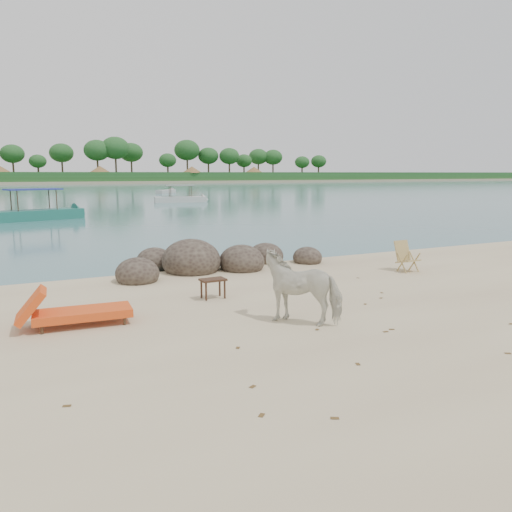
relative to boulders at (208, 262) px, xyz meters
The scene contains 12 objects.
water 84.27m from the boulders, 90.26° to the left, with size 400.00×400.00×0.00m, color #3C7279.
far_shore 164.26m from the boulders, 90.13° to the left, with size 420.00×90.00×1.40m, color tan.
far_scenery 131.00m from the boulders, 90.16° to the left, with size 420.00×18.00×9.50m.
boulders is the anchor object (origin of this frame).
cow 5.58m from the boulders, 92.03° to the right, with size 0.72×1.57×1.33m, color silver.
side_table 3.44m from the boulders, 108.71° to the right, with size 0.55×0.36×0.45m, color black, non-canonical shape.
lounge_chair 5.65m from the boulders, 134.49° to the right, with size 2.15×0.75×0.64m, color #E3511A, non-canonical shape.
deck_chair 5.72m from the boulders, 29.29° to the right, with size 0.55×0.60×0.86m, color tan, non-canonical shape.
boat_near 20.26m from the boulders, 100.61° to the left, with size 6.36×1.43×3.09m, color #1F695B, non-canonical shape.
boat_mid 35.69m from the boulders, 73.64° to the left, with size 5.61×1.26×2.74m, color beige, non-canonical shape.
boat_far 59.13m from the boulders, 75.13° to the left, with size 4.84×1.09×0.56m, color #B9B8B4, non-canonical shape.
dead_leaves 6.50m from the boulders, 90.93° to the right, with size 7.85×6.23×0.00m.
Camera 1 is at (-4.62, -7.63, 2.78)m, focal length 35.00 mm.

